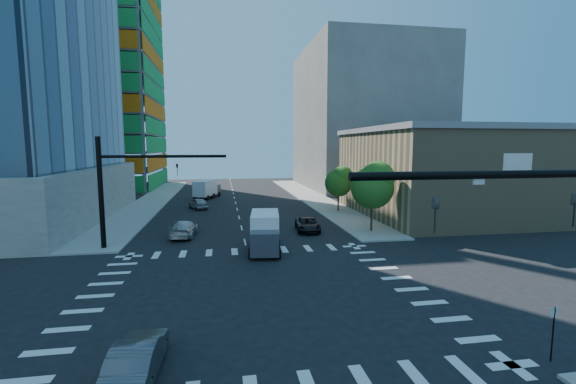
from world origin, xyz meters
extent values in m
plane|color=black|center=(0.00, 0.00, 0.00)|extent=(160.00, 160.00, 0.00)
cube|color=silver|center=(0.00, 0.00, 0.01)|extent=(20.00, 20.00, 0.01)
cube|color=gray|center=(12.50, 40.00, 0.07)|extent=(5.00, 60.00, 0.15)
cube|color=gray|center=(-12.50, 40.00, 0.07)|extent=(5.00, 60.00, 0.15)
cube|color=#1A913D|center=(-14.90, 62.00, 24.50)|extent=(0.12, 24.00, 49.00)
cube|color=#D1640C|center=(-27.50, 49.40, 24.50)|extent=(24.00, 0.12, 49.00)
cube|color=tan|center=(25.00, 22.00, 5.00)|extent=(20.00, 22.00, 10.00)
cube|color=gray|center=(25.00, 22.00, 10.30)|extent=(20.50, 22.50, 0.60)
cube|color=slate|center=(27.00, 55.00, 14.00)|extent=(24.00, 30.00, 28.00)
cylinder|color=black|center=(6.50, -11.50, 7.55)|extent=(10.00, 0.24, 0.24)
imported|color=black|center=(8.50, -11.50, 6.45)|extent=(0.16, 0.20, 1.00)
imported|color=black|center=(4.00, -11.50, 6.45)|extent=(0.16, 0.20, 1.00)
cube|color=white|center=(6.50, -11.50, 7.90)|extent=(0.90, 0.04, 0.50)
cylinder|color=black|center=(-11.50, 11.50, 4.65)|extent=(0.40, 0.40, 9.00)
cylinder|color=black|center=(-6.50, 11.50, 7.55)|extent=(10.00, 0.24, 0.24)
imported|color=black|center=(-5.50, 11.50, 6.45)|extent=(0.16, 0.20, 1.00)
cylinder|color=#382316|center=(12.50, 14.00, 1.29)|extent=(0.20, 0.20, 2.27)
sphere|color=#265516|center=(12.50, 14.00, 4.38)|extent=(4.16, 4.16, 4.16)
sphere|color=#347C29|center=(12.90, 13.70, 5.35)|extent=(3.25, 3.25, 3.25)
cylinder|color=#382316|center=(12.80, 26.00, 1.11)|extent=(0.20, 0.20, 1.92)
sphere|color=#265516|center=(12.80, 26.00, 3.72)|extent=(3.52, 3.52, 3.52)
sphere|color=#347C29|center=(13.20, 25.70, 4.55)|extent=(2.75, 2.75, 2.75)
cylinder|color=black|center=(10.70, -9.00, 1.10)|extent=(0.06, 0.06, 2.20)
cube|color=silver|center=(10.70, -9.00, 2.00)|extent=(0.30, 0.03, 0.40)
imported|color=black|center=(6.40, 15.41, 0.66)|extent=(2.61, 4.92, 1.32)
imported|color=#BABABA|center=(-5.46, 15.10, 0.74)|extent=(2.44, 5.22, 1.47)
imported|color=#96999D|center=(-5.15, 31.41, 0.73)|extent=(3.15, 4.62, 1.46)
imported|color=#4C4C51|center=(-4.99, -7.35, 0.72)|extent=(1.69, 4.44, 1.44)
cube|color=white|center=(1.42, 8.82, 1.76)|extent=(2.74, 4.85, 2.41)
cube|color=#46464E|center=(1.42, 8.82, 1.16)|extent=(2.31, 1.90, 1.76)
cube|color=silver|center=(-4.27, 42.20, 1.74)|extent=(3.80, 5.08, 2.38)
cube|color=#46464E|center=(-4.27, 42.20, 1.15)|extent=(2.58, 2.34, 1.74)
camera|label=1|loc=(-1.81, -21.23, 8.34)|focal=24.00mm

